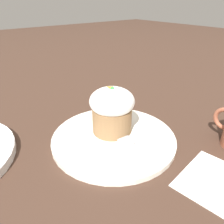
% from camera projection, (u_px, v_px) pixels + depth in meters
% --- Properties ---
extents(ground_plane, '(4.00, 4.00, 0.00)m').
position_uv_depth(ground_plane, '(114.00, 140.00, 0.46)').
color(ground_plane, '#3D281E').
extents(dessert_plate, '(0.26, 0.26, 0.01)m').
position_uv_depth(dessert_plate, '(114.00, 138.00, 0.46)').
color(dessert_plate, white).
rests_on(dessert_plate, ground_plane).
extents(carrot_cake, '(0.09, 0.09, 0.10)m').
position_uv_depth(carrot_cake, '(112.00, 109.00, 0.45)').
color(carrot_cake, olive).
rests_on(carrot_cake, dessert_plate).
extents(spoon, '(0.11, 0.04, 0.01)m').
position_uv_depth(spoon, '(129.00, 143.00, 0.43)').
color(spoon, '#B7B7BC').
rests_on(spoon, dessert_plate).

